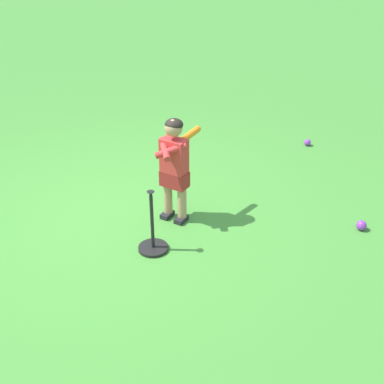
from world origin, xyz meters
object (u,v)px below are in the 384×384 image
at_px(child_batter, 175,161).
at_px(play_ball_behind_batter, 361,225).
at_px(play_ball_center_lawn, 307,142).
at_px(batting_tee, 153,240).

height_order(child_batter, play_ball_behind_batter, child_batter).
height_order(child_batter, play_ball_center_lawn, child_batter).
bearing_deg(play_ball_center_lawn, play_ball_behind_batter, 58.29).
height_order(child_batter, batting_tee, child_batter).
bearing_deg(child_batter, play_ball_behind_batter, 138.44).
relative_size(child_batter, batting_tee, 1.74).
bearing_deg(play_ball_behind_batter, child_batter, -41.56).
bearing_deg(child_batter, play_ball_center_lawn, -168.53).
bearing_deg(batting_tee, play_ball_behind_batter, 154.16).
distance_m(play_ball_center_lawn, batting_tee, 3.03).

